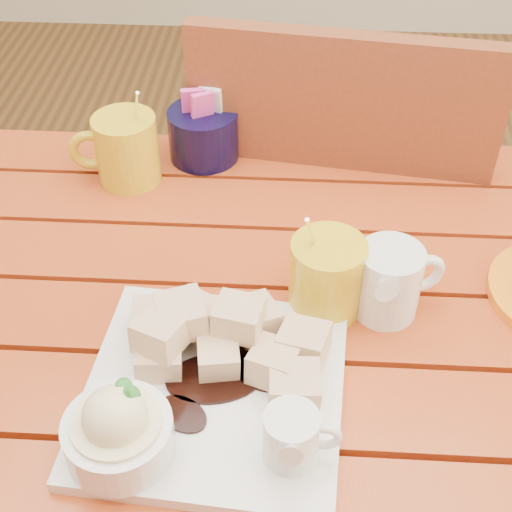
# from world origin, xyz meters

# --- Properties ---
(table) EXTENTS (1.20, 0.79, 0.75)m
(table) POSITION_xyz_m (0.00, 0.00, 0.64)
(table) COLOR #9A2D13
(table) RESTS_ON ground
(dessert_plate) EXTENTS (0.29, 0.29, 0.11)m
(dessert_plate) POSITION_xyz_m (-0.00, -0.12, 0.78)
(dessert_plate) COLOR white
(dessert_plate) RESTS_ON table
(coffee_mug_left) EXTENTS (0.13, 0.09, 0.15)m
(coffee_mug_left) POSITION_xyz_m (-0.15, 0.28, 0.80)
(coffee_mug_left) COLOR gold
(coffee_mug_left) RESTS_ON table
(coffee_mug_right) EXTENTS (0.12, 0.09, 0.14)m
(coffee_mug_right) POSITION_xyz_m (0.14, 0.03, 0.80)
(coffee_mug_right) COLOR gold
(coffee_mug_right) RESTS_ON table
(cream_pitcher) EXTENTS (0.11, 0.09, 0.09)m
(cream_pitcher) POSITION_xyz_m (0.21, 0.03, 0.80)
(cream_pitcher) COLOR white
(cream_pitcher) RESTS_ON table
(sugar_caddy) EXTENTS (0.10, 0.10, 0.11)m
(sugar_caddy) POSITION_xyz_m (-0.05, 0.34, 0.79)
(sugar_caddy) COLOR black
(sugar_caddy) RESTS_ON table
(chair_far) EXTENTS (0.51, 0.51, 0.95)m
(chair_far) POSITION_xyz_m (0.17, 0.45, 0.53)
(chair_far) COLOR brown
(chair_far) RESTS_ON ground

